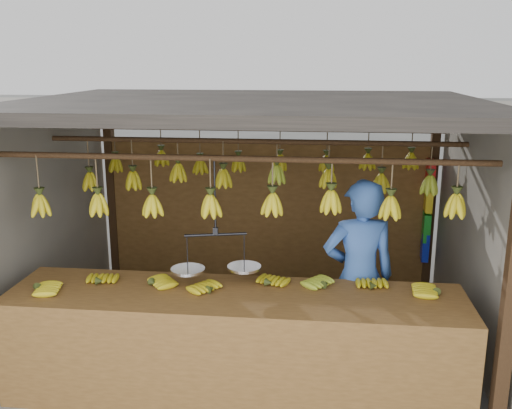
# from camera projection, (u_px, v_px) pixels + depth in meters

# --- Properties ---
(ground) EXTENTS (80.00, 80.00, 0.00)m
(ground) POSITION_uv_depth(u_px,v_px,m) (253.00, 332.00, 5.94)
(ground) COLOR #5B5B57
(stall) EXTENTS (4.30, 3.30, 2.40)m
(stall) POSITION_uv_depth(u_px,v_px,m) (256.00, 140.00, 5.77)
(stall) COLOR black
(stall) RESTS_ON ground
(counter) EXTENTS (3.76, 0.86, 0.96)m
(counter) POSITION_uv_depth(u_px,v_px,m) (233.00, 321.00, 4.58)
(counter) COLOR brown
(counter) RESTS_ON ground
(hanging_bananas) EXTENTS (3.59, 2.23, 0.40)m
(hanging_bananas) POSITION_uv_depth(u_px,v_px,m) (252.00, 180.00, 5.54)
(hanging_bananas) COLOR #B8A413
(hanging_bananas) RESTS_ON ground
(balance_scale) EXTENTS (0.73, 0.38, 0.94)m
(balance_scale) POSITION_uv_depth(u_px,v_px,m) (216.00, 263.00, 4.72)
(balance_scale) COLOR black
(balance_scale) RESTS_ON ground
(vendor) EXTENTS (0.72, 0.54, 1.78)m
(vendor) POSITION_uv_depth(u_px,v_px,m) (359.00, 277.00, 5.03)
(vendor) COLOR #3359A5
(vendor) RESTS_ON ground
(bag_bundles) EXTENTS (0.08, 0.26, 1.22)m
(bag_bundles) POSITION_uv_depth(u_px,v_px,m) (427.00, 211.00, 6.78)
(bag_bundles) COLOR red
(bag_bundles) RESTS_ON ground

